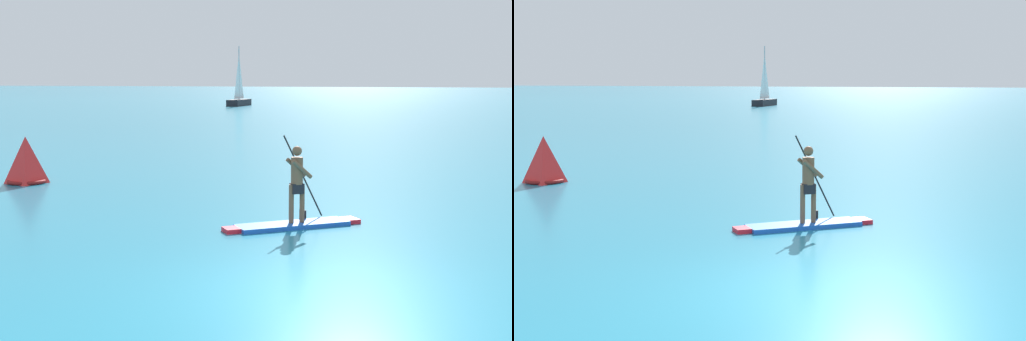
% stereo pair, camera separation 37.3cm
% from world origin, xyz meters
% --- Properties ---
extents(ground, '(440.00, 440.00, 0.00)m').
position_xyz_m(ground, '(0.00, 0.00, 0.00)').
color(ground, teal).
extents(paddleboarder_mid_center, '(2.73, 2.26, 2.02)m').
position_xyz_m(paddleboarder_mid_center, '(-1.18, 4.52, 0.39)').
color(paddleboarder_mid_center, blue).
rests_on(paddleboarder_mid_center, ground).
extents(race_marker_buoy, '(1.32, 1.32, 1.44)m').
position_xyz_m(race_marker_buoy, '(-10.55, 8.40, 0.65)').
color(race_marker_buoy, red).
rests_on(race_marker_buoy, ground).
extents(sailboat_left_horizon, '(1.46, 4.92, 6.66)m').
position_xyz_m(sailboat_left_horizon, '(-22.30, 66.09, 0.88)').
color(sailboat_left_horizon, black).
rests_on(sailboat_left_horizon, ground).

